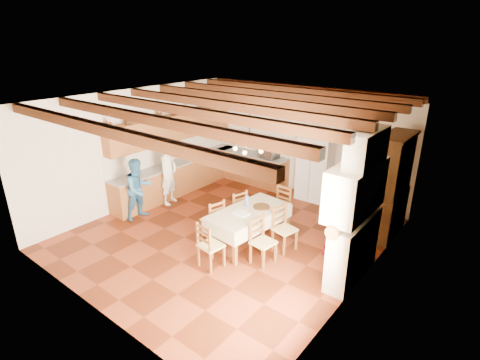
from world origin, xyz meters
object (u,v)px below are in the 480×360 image
(chair_right_far, at_px, (285,229))
(person_man, at_px, (168,174))
(chair_left_far, at_px, (236,209))
(person_woman_red, at_px, (337,214))
(hutch, at_px, (391,186))
(chair_end_far, at_px, (279,206))
(chair_left_near, at_px, (213,219))
(chair_right_near, at_px, (263,242))
(dining_table, at_px, (249,214))
(chair_end_near, at_px, (211,245))
(microwave, at_px, (269,152))
(person_woman_blue, at_px, (139,189))
(refrigerator, at_px, (316,168))

(chair_right_far, relative_size, person_man, 0.58)
(chair_left_far, bearing_deg, person_woman_red, 114.56)
(hutch, bearing_deg, chair_right_far, -126.11)
(chair_end_far, bearing_deg, chair_left_far, -131.16)
(chair_left_near, bearing_deg, chair_end_far, 165.24)
(chair_left_far, height_order, chair_right_near, same)
(dining_table, bearing_deg, chair_left_near, -155.64)
(hutch, xyz_separation_m, chair_left_far, (-2.83, -1.86, -0.68))
(hutch, distance_m, chair_end_near, 4.10)
(chair_right_near, xyz_separation_m, person_man, (-3.60, 0.79, 0.35))
(hutch, height_order, chair_right_near, hutch)
(chair_left_far, distance_m, person_man, 2.28)
(hutch, relative_size, chair_left_near, 2.41)
(chair_end_near, relative_size, chair_end_far, 1.00)
(chair_right_near, bearing_deg, microwave, 39.52)
(person_woman_blue, bearing_deg, hutch, -58.84)
(chair_left_near, distance_m, chair_right_near, 1.41)
(refrigerator, xyz_separation_m, chair_left_far, (-0.63, -2.67, -0.39))
(chair_end_far, bearing_deg, person_woman_blue, -145.03)
(hutch, relative_size, chair_left_far, 2.41)
(chair_end_near, distance_m, person_woman_red, 2.57)
(hutch, distance_m, microwave, 3.77)
(microwave, bearing_deg, chair_left_near, -68.33)
(chair_end_far, relative_size, person_woman_red, 0.54)
(hutch, xyz_separation_m, person_man, (-5.08, -1.88, -0.33))
(person_man, bearing_deg, microwave, -44.67)
(refrigerator, distance_m, person_woman_red, 2.79)
(dining_table, bearing_deg, chair_left_far, 149.96)
(hutch, distance_m, chair_left_far, 3.45)
(microwave, bearing_deg, refrigerator, 11.02)
(refrigerator, height_order, person_woman_blue, refrigerator)
(hutch, bearing_deg, person_man, -159.85)
(hutch, distance_m, chair_right_far, 2.53)
(chair_end_far, distance_m, person_woman_blue, 3.39)
(hutch, xyz_separation_m, person_woman_red, (-0.56, -1.46, -0.28))
(chair_left_far, relative_size, person_man, 0.58)
(chair_right_near, bearing_deg, chair_left_near, 92.75)
(chair_right_far, xyz_separation_m, person_woman_blue, (-3.55, -0.94, 0.28))
(chair_left_far, xyz_separation_m, chair_end_far, (0.72, 0.74, 0.00))
(person_woman_blue, bearing_deg, microwave, -18.57)
(chair_right_near, bearing_deg, person_woman_red, -30.53)
(chair_right_far, bearing_deg, microwave, 52.68)
(dining_table, bearing_deg, person_woman_blue, -166.85)
(chair_right_far, height_order, person_woman_red, person_woman_red)
(dining_table, distance_m, person_woman_red, 1.79)
(refrigerator, relative_size, person_woman_blue, 1.15)
(chair_left_far, distance_m, chair_right_far, 1.40)
(person_man, distance_m, person_woman_blue, 1.04)
(hutch, height_order, person_woman_red, hutch)
(chair_left_near, xyz_separation_m, chair_end_far, (0.77, 1.46, 0.00))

